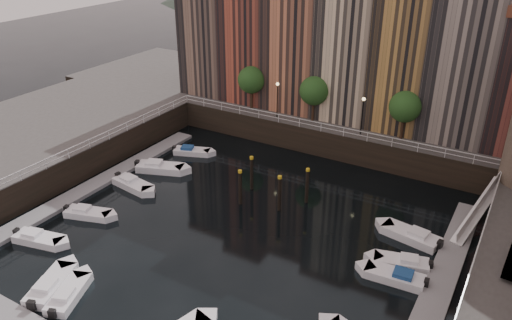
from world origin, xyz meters
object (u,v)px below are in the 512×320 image
Objects in this scene: gangway at (479,208)px; boat_left_1 at (87,213)px; boat_left_0 at (38,239)px; mooring_pilings at (269,185)px; boat_left_2 at (132,184)px.

gangway reaches higher than boat_left_1.
mooring_pilings is at bearing 36.62° from boat_left_0.
boat_left_1 is (-12.50, -10.43, -1.32)m from mooring_pilings.
boat_left_2 reaches higher than boat_left_0.
boat_left_0 is at bearing -83.07° from boat_left_2.
boat_left_1 is at bearing -140.16° from mooring_pilings.
mooring_pilings is at bearing 27.58° from boat_left_2.
boat_left_2 is at bearing 75.92° from boat_left_0.
boat_left_2 is (-29.95, -9.62, -1.55)m from gangway.
boat_left_1 is (-29.71, -15.54, -1.58)m from gangway.
mooring_pilings is 1.36× the size of boat_left_1.
boat_left_0 is at bearing -146.06° from gangway.
gangway is 31.49m from boat_left_2.
gangway is 33.57m from boat_left_1.
boat_left_2 is (-12.73, -4.50, -1.28)m from mooring_pilings.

